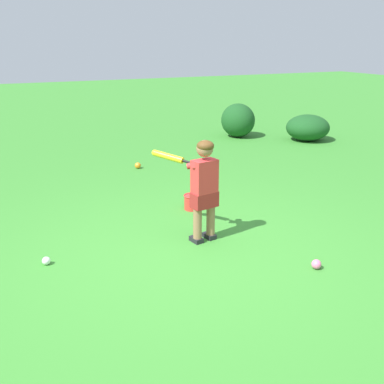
# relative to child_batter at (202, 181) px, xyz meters

# --- Properties ---
(ground_plane) EXTENTS (40.00, 40.00, 0.00)m
(ground_plane) POSITION_rel_child_batter_xyz_m (-0.27, -0.34, -0.65)
(ground_plane) COLOR #38842D
(child_batter) EXTENTS (0.53, 0.67, 1.08)m
(child_batter) POSITION_rel_child_batter_xyz_m (0.00, 0.00, 0.00)
(child_batter) COLOR #232328
(child_batter) RESTS_ON ground
(play_ball_midfield) EXTENTS (0.10, 0.10, 0.10)m
(play_ball_midfield) POSITION_rel_child_batter_xyz_m (0.29, 2.97, -0.60)
(play_ball_midfield) COLOR orange
(play_ball_midfield) RESTS_ON ground
(play_ball_center_lawn) EXTENTS (0.08, 0.08, 0.08)m
(play_ball_center_lawn) POSITION_rel_child_batter_xyz_m (-1.58, 0.11, -0.61)
(play_ball_center_lawn) COLOR white
(play_ball_center_lawn) RESTS_ON ground
(play_ball_near_batter) EXTENTS (0.09, 0.09, 0.09)m
(play_ball_near_batter) POSITION_rel_child_batter_xyz_m (0.68, -1.03, -0.60)
(play_ball_near_batter) COLOR pink
(play_ball_near_batter) RESTS_ON ground
(toy_bucket) EXTENTS (0.22, 0.22, 0.19)m
(toy_bucket) POSITION_rel_child_batter_xyz_m (0.30, 0.88, -0.55)
(toy_bucket) COLOR red
(toy_bucket) RESTS_ON ground
(shrub_left_background) EXTENTS (0.90, 0.87, 0.54)m
(shrub_left_background) POSITION_rel_child_batter_xyz_m (4.20, 3.56, -0.38)
(shrub_left_background) COLOR #194C1E
(shrub_left_background) RESTS_ON ground
(shrub_right_background) EXTENTS (0.70, 0.78, 0.71)m
(shrub_right_background) POSITION_rel_child_batter_xyz_m (3.07, 4.50, -0.29)
(shrub_right_background) COLOR #194C1E
(shrub_right_background) RESTS_ON ground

